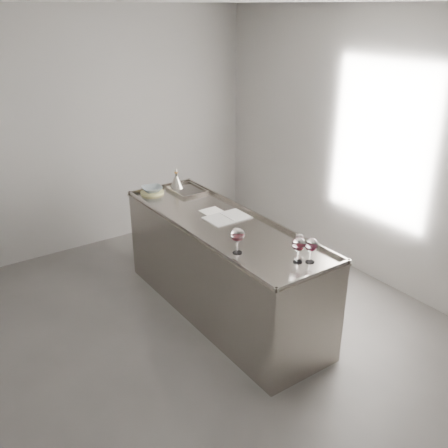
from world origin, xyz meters
TOP-DOWN VIEW (x-y plane):
  - room_shell at (0.00, 0.00)m, footprint 4.54×5.04m
  - counter at (0.50, 0.30)m, footprint 0.77×2.42m
  - wine_glass_left at (0.26, -0.26)m, footprint 0.11×0.11m
  - wine_glass_middle at (0.63, -0.71)m, footprint 0.10×0.10m
  - wine_glass_right at (0.55, -0.65)m, footprint 0.11×0.11m
  - wine_glass_small at (0.72, -0.49)m, footprint 0.07×0.07m
  - notebook at (0.60, 0.37)m, footprint 0.40×0.28m
  - loose_paper_top at (0.58, 0.54)m, footprint 0.20×0.28m
  - trivet at (0.34, 1.38)m, footprint 0.30×0.30m
  - ceramic_bowl at (0.34, 1.38)m, footprint 0.26×0.26m
  - wine_funnel at (0.64, 1.38)m, footprint 0.16×0.16m

SIDE VIEW (x-z plane):
  - counter at x=0.50m, z-range -0.01..0.96m
  - loose_paper_top at x=0.58m, z-range 0.94..0.94m
  - notebook at x=0.60m, z-range 0.94..0.95m
  - trivet at x=0.34m, z-range 0.94..0.96m
  - ceramic_bowl at x=0.34m, z-range 0.96..1.01m
  - wine_funnel at x=0.64m, z-range 0.90..1.13m
  - wine_glass_small at x=0.72m, z-range 0.97..1.10m
  - wine_glass_middle at x=0.63m, z-range 0.98..1.19m
  - wine_glass_right at x=0.55m, z-range 0.98..1.19m
  - wine_glass_left at x=0.26m, z-range 0.99..1.21m
  - room_shell at x=0.00m, z-range -0.02..2.82m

